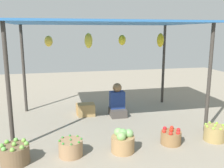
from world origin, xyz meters
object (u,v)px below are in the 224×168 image
object	(u,v)px
basket_green_chilies	(71,148)
wooden_crate_stacked_rear	(86,110)
basket_red_tomatoes	(171,137)
basket_cabbages	(123,141)
vendor_person	(117,103)
basket_limes	(214,133)
basket_green_apples	(15,154)
wooden_crate_near_vendor	(85,109)

from	to	relation	value
basket_green_chilies	wooden_crate_stacked_rear	distance (m)	1.95
basket_red_tomatoes	basket_cabbages	bearing A→B (deg)	-173.38
vendor_person	basket_green_chilies	distance (m)	2.12
basket_cabbages	wooden_crate_stacked_rear	bearing A→B (deg)	100.72
wooden_crate_stacked_rear	basket_limes	bearing A→B (deg)	-41.65
vendor_person	basket_limes	xyz separation A→B (m)	(1.40, -1.74, -0.16)
basket_green_apples	basket_cabbages	distance (m)	1.69
basket_limes	basket_red_tomatoes	bearing A→B (deg)	176.78
basket_green_apples	basket_green_chilies	xyz separation A→B (m)	(0.84, 0.06, -0.02)
vendor_person	basket_green_chilies	xyz separation A→B (m)	(-1.20, -1.74, -0.17)
vendor_person	basket_cabbages	size ratio (longest dim) A/B	1.94
basket_green_chilies	basket_limes	xyz separation A→B (m)	(2.60, 0.00, 0.01)
wooden_crate_stacked_rear	basket_red_tomatoes	bearing A→B (deg)	-55.10
basket_green_apples	basket_limes	size ratio (longest dim) A/B	1.15
vendor_person	basket_green_chilies	size ratio (longest dim) A/B	2.02
basket_green_chilies	basket_cabbages	size ratio (longest dim) A/B	0.96
basket_green_apples	wooden_crate_stacked_rear	size ratio (longest dim) A/B	1.09
basket_cabbages	basket_limes	size ratio (longest dim) A/B	1.07
wooden_crate_near_vendor	basket_limes	bearing A→B (deg)	-44.05
basket_limes	wooden_crate_stacked_rear	distance (m)	2.83
basket_green_chilies	basket_limes	size ratio (longest dim) A/B	1.03
wooden_crate_near_vendor	wooden_crate_stacked_rear	world-z (taller)	wooden_crate_stacked_rear
basket_cabbages	basket_green_chilies	bearing A→B (deg)	176.29
basket_green_apples	basket_green_chilies	size ratio (longest dim) A/B	1.12
basket_cabbages	basket_red_tomatoes	size ratio (longest dim) A/B	1.11
basket_green_apples	wooden_crate_near_vendor	world-z (taller)	basket_green_apples
basket_green_chilies	wooden_crate_near_vendor	world-z (taller)	basket_green_chilies
vendor_person	wooden_crate_near_vendor	world-z (taller)	vendor_person
basket_red_tomatoes	wooden_crate_near_vendor	size ratio (longest dim) A/B	0.83
vendor_person	basket_red_tomatoes	bearing A→B (deg)	-71.69
wooden_crate_near_vendor	basket_cabbages	bearing A→B (deg)	-80.07
basket_cabbages	wooden_crate_stacked_rear	xyz separation A→B (m)	(-0.37, 1.94, -0.04)
basket_cabbages	wooden_crate_stacked_rear	world-z (taller)	basket_cabbages
basket_red_tomatoes	basket_limes	world-z (taller)	basket_limes
vendor_person	basket_cabbages	distance (m)	1.84
basket_green_chilies	basket_red_tomatoes	distance (m)	1.76
wooden_crate_near_vendor	basket_red_tomatoes	bearing A→B (deg)	-57.36
basket_cabbages	wooden_crate_near_vendor	world-z (taller)	basket_cabbages
wooden_crate_near_vendor	wooden_crate_stacked_rear	xyz separation A→B (m)	(0.00, -0.17, 0.02)
basket_green_apples	wooden_crate_stacked_rear	bearing A→B (deg)	55.82
basket_green_chilies	basket_limes	distance (m)	2.60
basket_green_chilies	basket_red_tomatoes	world-z (taller)	basket_green_chilies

